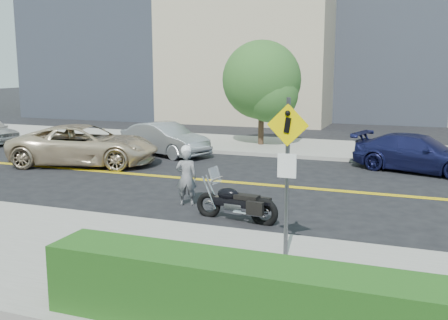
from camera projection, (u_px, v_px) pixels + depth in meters
ground_plane at (208, 180)px, 17.23m from camera, size 120.00×120.00×0.00m
sidewalk_near at (62, 253)px, 10.31m from camera, size 60.00×5.00×0.15m
sidewalk_far at (270, 146)px, 24.12m from camera, size 60.00×5.00×0.15m
hedge at (369, 317)px, 6.47m from camera, size 9.00×0.90×1.00m
pedestrian_sign at (287, 162)px, 9.61m from camera, size 0.78×0.08×3.00m
motorcyclist at (186, 176)px, 14.00m from camera, size 0.65×0.54×1.64m
motorcycle at (237, 195)px, 12.62m from camera, size 2.15×0.87×1.27m
suv at (85, 145)px, 19.78m from camera, size 5.95×3.83×1.52m
parked_car_silver at (165, 139)px, 21.96m from camera, size 4.39×2.78×1.37m
parked_car_blue at (418, 153)px, 18.53m from camera, size 4.86×3.04×1.31m
tree_far_a at (262, 80)px, 23.61m from camera, size 3.56×3.56×4.87m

